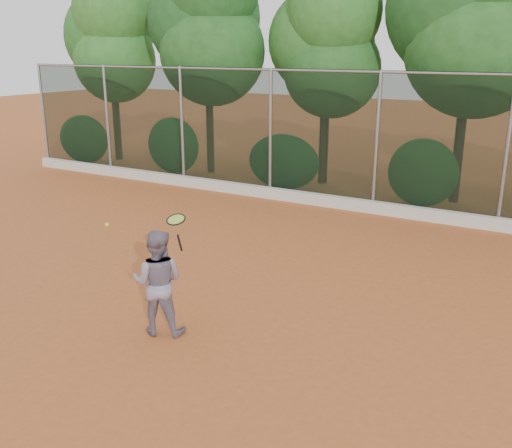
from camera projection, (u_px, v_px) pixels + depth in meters
The scene contains 7 objects.
ground at pixel (224, 317), 8.84m from camera, with size 80.00×80.00×0.00m, color #B2592A.
concrete_curb at pixel (370, 207), 14.45m from camera, with size 24.00×0.20×0.30m, color beige.
tennis_player at pixel (158, 282), 8.17m from camera, with size 0.76×0.59×1.57m, color gray.
chainlink_fence at pixel (377, 139), 14.09m from camera, with size 24.09×0.09×3.50m.
foliage_backdrop at pixel (387, 32), 15.24m from camera, with size 23.70×3.63×7.55m.
tennis_racket at pixel (176, 222), 7.68m from camera, with size 0.30×0.30×0.54m.
tennis_ball_in_flight at pixel (107, 225), 8.60m from camera, with size 0.07×0.07×0.07m.
Camera 1 is at (4.43, -6.70, 4.00)m, focal length 40.00 mm.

